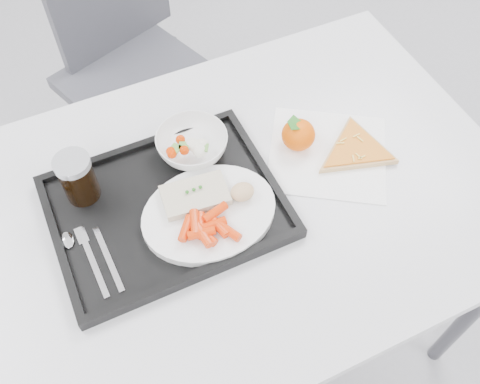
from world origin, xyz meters
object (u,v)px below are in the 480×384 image
object	(u,v)px
table	(227,217)
salad_bowl	(192,144)
dinner_plate	(209,213)
cola_glass	(77,177)
chair	(128,46)
pizza_slice	(356,149)
tangerine	(298,135)
tray	(166,208)

from	to	relation	value
table	salad_bowl	size ratio (longest dim) A/B	7.89
dinner_plate	cola_glass	distance (m)	0.27
chair	pizza_slice	xyz separation A→B (m)	(0.29, -0.80, 0.22)
dinner_plate	cola_glass	bearing A→B (deg)	143.21
table	pizza_slice	distance (m)	0.31
cola_glass	dinner_plate	bearing A→B (deg)	-36.79
dinner_plate	pizza_slice	size ratio (longest dim) A/B	1.12
tangerine	dinner_plate	bearing A→B (deg)	-159.13
salad_bowl	cola_glass	bearing A→B (deg)	-177.84
salad_bowl	pizza_slice	world-z (taller)	salad_bowl
tray	salad_bowl	bearing A→B (deg)	46.65
dinner_plate	pizza_slice	world-z (taller)	dinner_plate
tray	salad_bowl	world-z (taller)	salad_bowl
cola_glass	table	bearing A→B (deg)	-26.04
tangerine	pizza_slice	distance (m)	0.13
table	tangerine	distance (m)	0.23
dinner_plate	salad_bowl	bearing A→B (deg)	78.88
table	cola_glass	bearing A→B (deg)	153.96
tangerine	pizza_slice	world-z (taller)	tangerine
tray	salad_bowl	distance (m)	0.15
tray	table	bearing A→B (deg)	-13.16
chair	salad_bowl	size ratio (longest dim) A/B	6.11
salad_bowl	tray	bearing A→B (deg)	-133.35
salad_bowl	pizza_slice	xyz separation A→B (m)	(0.32, -0.14, -0.03)
table	chair	world-z (taller)	chair
table	pizza_slice	world-z (taller)	pizza_slice
table	cola_glass	world-z (taller)	cola_glass
cola_glass	tangerine	size ratio (longest dim) A/B	1.37
tray	dinner_plate	world-z (taller)	dinner_plate
chair	tangerine	distance (m)	0.79
table	cola_glass	distance (m)	0.32
cola_glass	tangerine	distance (m)	0.47
table	cola_glass	size ratio (longest dim) A/B	11.11
chair	tray	distance (m)	0.81
chair	salad_bowl	distance (m)	0.71
cola_glass	pizza_slice	xyz separation A→B (m)	(0.57, -0.13, -0.06)
pizza_slice	dinner_plate	bearing A→B (deg)	-176.24
chair	dinner_plate	xyz separation A→B (m)	(-0.06, -0.82, 0.24)
chair	pizza_slice	distance (m)	0.88
cola_glass	tray	bearing A→B (deg)	-35.29
chair	tangerine	bearing A→B (deg)	-75.49
table	tray	bearing A→B (deg)	166.84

